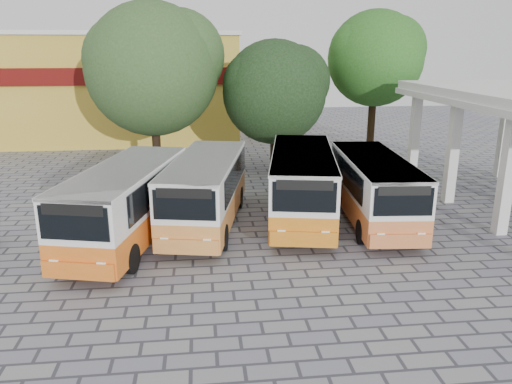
{
  "coord_description": "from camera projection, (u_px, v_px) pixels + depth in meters",
  "views": [
    {
      "loc": [
        -3.99,
        -15.75,
        7.25
      ],
      "look_at": [
        -1.78,
        3.74,
        1.5
      ],
      "focal_mm": 35.0,
      "sensor_mm": 36.0,
      "label": 1
    }
  ],
  "objects": [
    {
      "name": "ground",
      "position": [
        318.0,
        261.0,
        17.49
      ],
      "size": [
        90.0,
        90.0,
        0.0
      ],
      "primitive_type": "plane",
      "color": "slate",
      "rests_on": "ground"
    },
    {
      "name": "shophouse_block",
      "position": [
        110.0,
        86.0,
        39.91
      ],
      "size": [
        20.4,
        10.4,
        8.3
      ],
      "color": "gold",
      "rests_on": "ground"
    },
    {
      "name": "bus_far_left",
      "position": [
        126.0,
        200.0,
        18.75
      ],
      "size": [
        4.34,
        8.58,
        2.93
      ],
      "rotation": [
        0.0,
        0.0,
        -0.24
      ],
      "color": "orange",
      "rests_on": "ground"
    },
    {
      "name": "bus_centre_left",
      "position": [
        206.0,
        187.0,
        20.53
      ],
      "size": [
        3.91,
        8.31,
        2.87
      ],
      "rotation": [
        0.0,
        0.0,
        -0.2
      ],
      "color": "orange",
      "rests_on": "ground"
    },
    {
      "name": "bus_centre_right",
      "position": [
        302.0,
        181.0,
        21.27
      ],
      "size": [
        3.99,
        8.65,
        2.99
      ],
      "rotation": [
        0.0,
        0.0,
        -0.18
      ],
      "color": "orange",
      "rests_on": "ground"
    },
    {
      "name": "bus_far_right",
      "position": [
        374.0,
        186.0,
        20.99
      ],
      "size": [
        2.98,
        7.88,
        2.78
      ],
      "rotation": [
        0.0,
        0.0,
        -0.08
      ],
      "color": "#D47137",
      "rests_on": "ground"
    },
    {
      "name": "tree_left",
      "position": [
        154.0,
        65.0,
        27.78
      ],
      "size": [
        7.77,
        7.4,
        9.7
      ],
      "color": "black",
      "rests_on": "ground"
    },
    {
      "name": "tree_middle",
      "position": [
        276.0,
        89.0,
        28.91
      ],
      "size": [
        6.32,
        6.02,
        7.69
      ],
      "color": "black",
      "rests_on": "ground"
    },
    {
      "name": "tree_right",
      "position": [
        377.0,
        55.0,
        31.36
      ],
      "size": [
        6.28,
        5.99,
        9.5
      ],
      "color": "black",
      "rests_on": "ground"
    }
  ]
}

